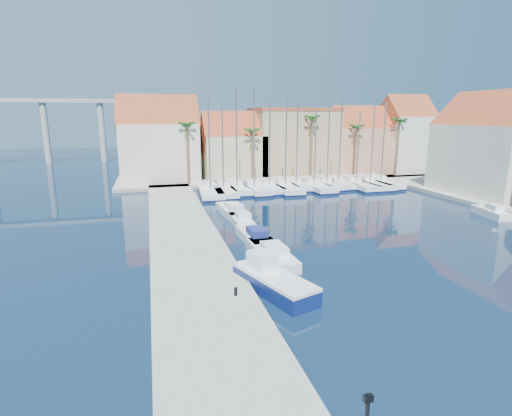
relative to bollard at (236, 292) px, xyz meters
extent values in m
plane|color=black|center=(7.21, -2.09, -0.74)|extent=(260.00, 260.00, 0.00)
cube|color=gray|center=(-1.79, 11.41, -0.49)|extent=(6.00, 77.00, 0.50)
cube|color=gray|center=(17.21, 45.91, -0.49)|extent=(54.00, 16.00, 0.50)
cube|color=black|center=(0.07, -14.16, 3.74)|extent=(0.23, 0.13, 0.16)
cylinder|color=black|center=(0.00, 0.00, 0.00)|extent=(0.19, 0.19, 0.48)
cube|color=#0E1D54|center=(2.61, 0.88, -0.26)|extent=(4.10, 6.73, 0.96)
cube|color=white|center=(2.61, 0.88, 0.32)|extent=(4.10, 6.73, 0.21)
cube|color=white|center=(2.19, 2.09, 0.91)|extent=(1.86, 2.06, 1.17)
cube|color=white|center=(4.13, 6.44, -0.34)|extent=(2.41, 6.85, 0.80)
cube|color=white|center=(4.15, 5.77, 0.36)|extent=(1.60, 2.43, 0.60)
cube|color=white|center=(4.05, 10.99, -0.34)|extent=(2.25, 6.23, 0.80)
cube|color=navy|center=(4.08, 10.38, 0.36)|extent=(1.47, 2.21, 0.60)
cube|color=white|center=(4.11, 16.57, -0.34)|extent=(1.69, 5.13, 0.80)
cube|color=white|center=(4.11, 16.06, 0.36)|extent=(1.16, 1.80, 0.60)
cube|color=white|center=(4.16, 21.07, -0.34)|extent=(2.69, 7.01, 0.80)
cube|color=white|center=(4.21, 20.39, 0.36)|extent=(1.71, 2.51, 0.60)
cube|color=white|center=(31.21, 13.12, -0.34)|extent=(2.44, 5.14, 0.80)
cube|color=white|center=(31.12, 12.63, 0.36)|extent=(1.40, 1.90, 0.60)
cube|color=white|center=(3.48, 33.33, -0.24)|extent=(3.64, 11.64, 1.00)
cube|color=#0C173F|center=(3.48, 33.33, -0.56)|extent=(3.71, 11.70, 0.28)
cube|color=white|center=(3.55, 34.48, 0.56)|extent=(2.29, 3.56, 0.60)
cylinder|color=slate|center=(3.45, 32.76, 6.18)|extent=(0.20, 0.20, 11.84)
cube|color=white|center=(5.34, 33.54, -0.24)|extent=(3.17, 10.94, 1.00)
cube|color=#0C173F|center=(5.34, 33.54, -0.56)|extent=(3.24, 11.00, 0.28)
cube|color=white|center=(5.38, 34.63, 0.56)|extent=(2.08, 3.32, 0.60)
cylinder|color=slate|center=(5.32, 33.00, 5.79)|extent=(0.20, 0.20, 11.06)
cube|color=white|center=(7.44, 34.43, -0.24)|extent=(2.84, 9.94, 1.00)
cube|color=#0C173F|center=(7.44, 34.43, -0.56)|extent=(2.90, 10.00, 0.28)
cube|color=white|center=(7.42, 35.41, 0.56)|extent=(1.88, 3.01, 0.60)
cylinder|color=slate|center=(7.46, 33.93, 6.97)|extent=(0.20, 0.20, 13.42)
cube|color=white|center=(9.73, 33.54, -0.24)|extent=(3.07, 9.84, 1.00)
cube|color=#0C173F|center=(9.73, 33.54, -0.56)|extent=(3.13, 9.90, 0.28)
cube|color=white|center=(9.68, 34.51, 0.56)|extent=(1.93, 3.01, 0.60)
cylinder|color=slate|center=(9.76, 33.05, 6.98)|extent=(0.20, 0.20, 13.44)
cube|color=white|center=(12.16, 34.03, -0.24)|extent=(2.92, 9.48, 1.00)
cube|color=#0C173F|center=(12.16, 34.03, -0.56)|extent=(2.98, 9.54, 0.28)
cube|color=white|center=(12.11, 34.97, 0.56)|extent=(1.85, 2.89, 0.60)
cylinder|color=slate|center=(12.18, 33.56, 6.06)|extent=(0.20, 0.20, 11.60)
cube|color=white|center=(14.54, 33.84, -0.24)|extent=(3.48, 11.39, 1.00)
cube|color=#0C173F|center=(14.54, 33.84, -0.56)|extent=(3.55, 11.45, 0.28)
cube|color=white|center=(14.60, 34.97, 0.56)|extent=(2.21, 3.48, 0.60)
cylinder|color=slate|center=(14.52, 33.28, 6.57)|extent=(0.20, 0.20, 12.62)
cube|color=white|center=(16.58, 34.66, -0.24)|extent=(2.19, 8.39, 1.00)
cube|color=#0C173F|center=(16.58, 34.66, -0.56)|extent=(2.25, 8.45, 0.28)
cube|color=white|center=(16.58, 35.50, 0.56)|extent=(1.53, 2.52, 0.60)
cylinder|color=slate|center=(16.58, 34.24, 6.07)|extent=(0.20, 0.20, 11.63)
cube|color=white|center=(18.90, 33.62, -0.24)|extent=(3.47, 11.12, 1.00)
cube|color=#0C173F|center=(18.90, 33.62, -0.56)|extent=(3.53, 11.19, 0.28)
cube|color=white|center=(18.84, 34.71, 0.56)|extent=(2.18, 3.40, 0.60)
cylinder|color=slate|center=(18.93, 33.07, 5.54)|extent=(0.20, 0.20, 10.56)
cube|color=white|center=(21.40, 34.37, -0.24)|extent=(2.79, 9.16, 1.00)
cube|color=#0C173F|center=(21.40, 34.37, -0.56)|extent=(2.85, 9.22, 0.28)
cube|color=white|center=(21.44, 35.27, 0.56)|extent=(1.78, 2.79, 0.60)
cylinder|color=slate|center=(21.37, 33.92, 6.05)|extent=(0.20, 0.20, 11.59)
cube|color=white|center=(23.26, 34.25, -0.24)|extent=(2.82, 8.58, 1.00)
cube|color=#0C173F|center=(23.26, 34.25, -0.56)|extent=(2.89, 8.64, 0.28)
cube|color=white|center=(23.19, 35.09, 0.56)|extent=(1.72, 2.64, 0.60)
cylinder|color=slate|center=(23.29, 33.83, 6.70)|extent=(0.20, 0.20, 12.88)
cube|color=white|center=(25.70, 33.35, -0.24)|extent=(3.21, 11.25, 1.00)
cube|color=#0C173F|center=(25.70, 33.35, -0.56)|extent=(3.27, 11.31, 0.28)
cube|color=white|center=(25.67, 34.47, 0.56)|extent=(2.13, 3.41, 0.60)
cylinder|color=slate|center=(25.71, 32.79, 5.39)|extent=(0.20, 0.20, 10.26)
cube|color=white|center=(28.02, 33.31, -0.24)|extent=(2.98, 11.11, 1.00)
cube|color=#0C173F|center=(28.02, 33.31, -0.56)|extent=(3.04, 11.17, 0.28)
cube|color=white|center=(28.01, 34.41, 0.56)|extent=(2.05, 3.34, 0.60)
cylinder|color=slate|center=(28.02, 32.75, 7.03)|extent=(0.20, 0.20, 13.55)
cube|color=white|center=(30.11, 33.65, -0.24)|extent=(3.18, 10.83, 1.00)
cube|color=#0C173F|center=(30.11, 33.65, -0.56)|extent=(3.25, 10.89, 0.28)
cube|color=white|center=(30.14, 34.72, 0.56)|extent=(2.07, 3.29, 0.60)
cylinder|color=slate|center=(30.09, 33.11, 6.15)|extent=(0.20, 0.20, 11.79)
cube|color=beige|center=(-2.79, 44.91, 4.26)|extent=(12.00, 9.00, 9.00)
cube|color=maroon|center=(-2.79, 44.91, 8.76)|extent=(12.30, 9.00, 9.00)
cube|color=tan|center=(9.21, 44.91, 3.26)|extent=(10.00, 8.00, 7.00)
cube|color=maroon|center=(9.21, 44.91, 6.76)|extent=(10.30, 8.00, 8.00)
cube|color=tan|center=(20.21, 45.91, 5.26)|extent=(14.00, 10.00, 11.00)
cube|color=maroon|center=(20.21, 45.91, 11.01)|extent=(14.20, 10.20, 0.50)
cube|color=tan|center=(32.21, 44.91, 3.76)|extent=(10.00, 8.00, 8.00)
cube|color=maroon|center=(32.21, 44.91, 7.76)|extent=(10.30, 8.00, 8.00)
cube|color=silver|center=(41.21, 43.91, 4.76)|extent=(8.00, 8.00, 10.00)
cube|color=maroon|center=(41.21, 43.91, 9.76)|extent=(8.30, 8.00, 8.00)
cube|color=beige|center=(39.21, 21.91, 4.26)|extent=(9.00, 14.00, 9.00)
cube|color=maroon|center=(39.21, 21.91, 8.76)|extent=(9.00, 14.30, 9.00)
cylinder|color=brown|center=(1.21, 39.91, 4.26)|extent=(0.36, 0.36, 9.00)
sphere|color=#195117|center=(1.21, 39.91, 8.61)|extent=(2.60, 2.60, 2.60)
cylinder|color=brown|center=(11.21, 39.91, 3.76)|extent=(0.36, 0.36, 8.00)
sphere|color=#195117|center=(11.21, 39.91, 7.61)|extent=(2.60, 2.60, 2.60)
cylinder|color=brown|center=(21.21, 39.91, 4.76)|extent=(0.36, 0.36, 10.00)
sphere|color=#195117|center=(21.21, 39.91, 9.61)|extent=(2.60, 2.60, 2.60)
cylinder|color=brown|center=(29.21, 39.91, 4.01)|extent=(0.36, 0.36, 8.50)
sphere|color=#195117|center=(29.21, 39.91, 8.11)|extent=(2.60, 2.60, 2.60)
cylinder|color=brown|center=(37.21, 39.91, 4.51)|extent=(0.36, 0.36, 9.50)
sphere|color=#195117|center=(37.21, 39.91, 9.11)|extent=(2.60, 2.60, 2.60)
cube|color=#9E9E99|center=(-30.79, 79.91, 13.26)|extent=(48.00, 2.20, 0.90)
cylinder|color=#9E9E99|center=(-26.79, 79.91, 6.26)|extent=(1.40, 1.40, 14.00)
cylinder|color=#9E9E99|center=(-14.79, 79.91, 6.26)|extent=(1.40, 1.40, 14.00)
camera|label=1|loc=(-4.38, -21.03, 9.95)|focal=28.00mm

